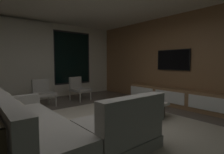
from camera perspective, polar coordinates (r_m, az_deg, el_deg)
name	(u,v)px	position (r m, az deg, el deg)	size (l,w,h in m)	color
floor	(98,129)	(3.50, -4.70, -16.51)	(9.20, 9.20, 0.00)	#564C44
back_wall_with_window	(36,60)	(6.55, -23.61, 4.98)	(6.60, 0.30, 2.70)	beige
media_wall	(183,60)	(5.60, 22.03, 5.22)	(0.12, 7.80, 2.70)	#8E6642
area_rug	(115,126)	(3.62, 0.97, -15.64)	(3.20, 3.80, 0.01)	#ADA391
sectional_couch	(53,129)	(2.83, -18.66, -15.71)	(1.98, 2.50, 0.82)	gray
coffee_table	(134,109)	(4.17, 7.13, -10.31)	(1.16, 1.16, 0.36)	#322818
book_stack_on_coffee_table	(125,100)	(4.09, 4.11, -7.56)	(0.28, 0.23, 0.08)	#A94E6A
accent_chair_near_window	(78,87)	(6.04, -10.88, -3.29)	(0.66, 0.67, 0.78)	#B2ADA0
accent_chair_by_curtain	(43,91)	(5.50, -21.65, -4.33)	(0.58, 0.60, 0.78)	#B2ADA0
media_console	(175,97)	(5.47, 19.73, -6.26)	(0.46, 3.10, 0.52)	#8E6642
mounted_tv	(173,60)	(5.63, 19.26, 5.29)	(0.05, 1.07, 0.62)	black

